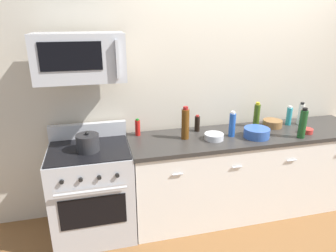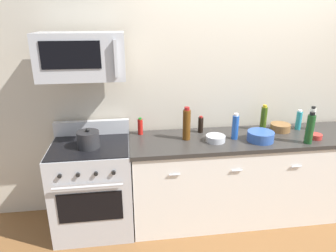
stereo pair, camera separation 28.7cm
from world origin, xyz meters
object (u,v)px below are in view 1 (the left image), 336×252
at_px(bottle_wine_green, 303,124).
at_px(stockpot, 88,143).
at_px(bottle_vinegar_white, 301,114).
at_px(bottle_dish_soap, 289,116).
at_px(bottle_olive_oil, 257,115).
at_px(bowl_blue_mixing, 257,132).
at_px(bowl_wooden_salad, 272,123).
at_px(bowl_red_small, 307,131).
at_px(bottle_soda_blue, 232,125).
at_px(microwave, 80,57).
at_px(range_oven, 93,191).
at_px(bowl_steel_prep, 214,136).
at_px(bottle_wine_amber, 185,124).
at_px(bottle_hot_sauce_red, 138,128).
at_px(bottle_soy_sauce_dark, 197,124).

height_order(bottle_wine_green, stockpot, bottle_wine_green).
relative_size(bottle_vinegar_white, stockpot, 1.24).
relative_size(bottle_dish_soap, bottle_olive_oil, 0.79).
height_order(bowl_blue_mixing, bowl_wooden_salad, bowl_blue_mixing).
height_order(bottle_dish_soap, bowl_wooden_salad, bottle_dish_soap).
distance_m(bowl_wooden_salad, bowl_red_small, 0.36).
xyz_separation_m(bottle_soda_blue, stockpot, (-1.42, -0.02, -0.04)).
xyz_separation_m(bowl_blue_mixing, bowl_wooden_salad, (0.32, 0.24, -0.01)).
xyz_separation_m(bowl_red_small, stockpot, (-2.23, 0.09, 0.06)).
relative_size(microwave, stockpot, 3.62).
height_order(range_oven, bowl_wooden_salad, range_oven).
bearing_deg(bottle_olive_oil, bowl_wooden_salad, -16.95).
relative_size(microwave, bottle_wine_green, 2.38).
relative_size(bottle_wine_green, bowl_steel_prep, 1.63).
distance_m(bottle_olive_oil, stockpot, 1.83).
xyz_separation_m(bottle_wine_amber, bottle_hot_sauce_red, (-0.45, 0.20, -0.07)).
height_order(range_oven, bottle_soy_sauce_dark, bottle_soy_sauce_dark).
distance_m(bottle_hot_sauce_red, bottle_vinegar_white, 1.84).
height_order(bottle_olive_oil, bowl_blue_mixing, bottle_olive_oil).
bearing_deg(bottle_wine_amber, microwave, 178.64).
xyz_separation_m(bottle_soy_sauce_dark, bowl_red_small, (1.10, -0.33, -0.06)).
bearing_deg(bottle_wine_amber, bottle_soy_sauce_dark, 42.72).
distance_m(bowl_red_small, stockpot, 2.23).
distance_m(bottle_wine_amber, bottle_hot_sauce_red, 0.50).
xyz_separation_m(range_oven, bottle_wine_green, (2.09, -0.23, 0.60)).
relative_size(bowl_red_small, bowl_steel_prep, 0.65).
distance_m(bottle_soy_sauce_dark, bottle_wine_amber, 0.26).
bearing_deg(range_oven, stockpot, -90.00).
distance_m(bottle_dish_soap, bottle_wine_amber, 1.26).
relative_size(bottle_olive_oil, bowl_red_small, 2.24).
bearing_deg(bowl_wooden_salad, bowl_blue_mixing, -143.88).
bearing_deg(range_oven, bowl_red_small, -3.57).
bearing_deg(bowl_blue_mixing, stockpot, 177.86).
bearing_deg(bowl_red_small, bowl_wooden_salad, 133.38).
height_order(bowl_steel_prep, stockpot, stockpot).
distance_m(range_oven, bottle_olive_oil, 1.91).
distance_m(range_oven, bottle_wine_green, 2.19).
bearing_deg(bottle_vinegar_white, bottle_soy_sauce_dark, 176.70).
relative_size(bottle_wine_amber, bowl_red_small, 2.68).
height_order(microwave, stockpot, microwave).
relative_size(range_oven, microwave, 1.44).
bearing_deg(stockpot, bowl_blue_mixing, -2.14).
height_order(bowl_wooden_salad, stockpot, stockpot).
height_order(bottle_vinegar_white, bowl_steel_prep, bottle_vinegar_white).
distance_m(bottle_soda_blue, bottle_vinegar_white, 0.92).
distance_m(bottle_wine_amber, bowl_steel_prep, 0.31).
height_order(bowl_wooden_salad, bowl_steel_prep, bowl_wooden_salad).
bearing_deg(bottle_soy_sauce_dark, stockpot, -167.63).
xyz_separation_m(range_oven, bottle_soda_blue, (1.42, -0.03, 0.58)).
bearing_deg(bottle_dish_soap, bottle_soy_sauce_dark, 176.97).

